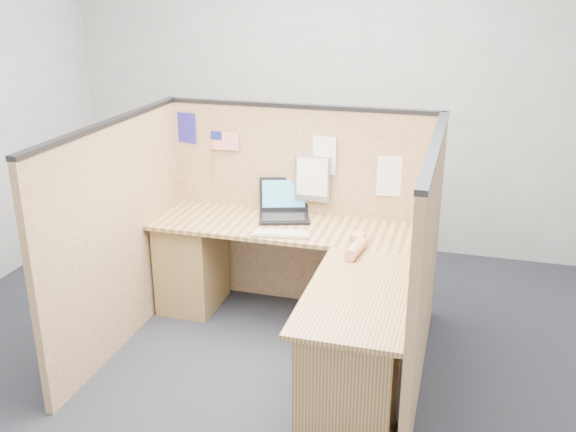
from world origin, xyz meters
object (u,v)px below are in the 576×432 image
(keyboard, at_px, (281,234))
(mouse, at_px, (359,239))
(l_desk, at_px, (298,296))
(laptop, at_px, (287,208))

(keyboard, xyz_separation_m, mouse, (0.53, 0.04, 0.01))
(l_desk, distance_m, keyboard, 0.43)
(keyboard, relative_size, mouse, 3.66)
(l_desk, height_order, laptop, laptop)
(mouse, bearing_deg, laptop, 149.69)
(l_desk, xyz_separation_m, mouse, (0.35, 0.23, 0.36))
(l_desk, relative_size, keyboard, 4.75)
(l_desk, distance_m, laptop, 0.74)
(keyboard, distance_m, mouse, 0.53)
(keyboard, bearing_deg, laptop, 89.72)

